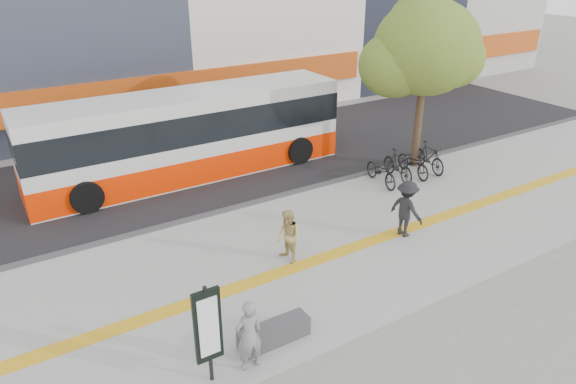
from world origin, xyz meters
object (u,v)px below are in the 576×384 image
street_tree (423,49)px  pedestrian_tan (288,237)px  seated_woman (249,335)px  bench (274,333)px  signboard (208,327)px  bus (189,137)px  pedestrian_dark (406,209)px

street_tree → pedestrian_tan: 9.31m
street_tree → seated_woman: (-10.58, -6.41, -3.63)m
bench → seated_woman: size_ratio=0.99×
bench → street_tree: street_tree is taller
signboard → bus: size_ratio=0.19×
seated_woman → pedestrian_tan: size_ratio=1.07×
bench → pedestrian_dark: pedestrian_dark is taller
seated_woman → pedestrian_dark: bearing=-160.8°
bus → pedestrian_dark: size_ratio=6.75×
bench → street_tree: bearing=31.6°
seated_woman → pedestrian_dark: 6.86m
signboard → pedestrian_dark: size_ratio=1.28×
signboard → pedestrian_dark: (7.23, 2.30, -0.43)m
street_tree → pedestrian_dark: (-4.15, -4.02, -3.57)m
seated_woman → bus: bearing=-107.0°
bus → pedestrian_dark: (3.56, -7.70, -0.57)m
pedestrian_dark → seated_woman: bearing=102.4°
pedestrian_dark → bus: bearing=16.8°
bench → signboard: bearing=-169.2°
signboard → bus: bearing=69.9°
pedestrian_dark → bench: bearing=101.5°
signboard → seated_woman: bearing=-6.0°
signboard → street_tree: street_tree is taller
pedestrian_tan → pedestrian_dark: (3.68, -0.58, 0.11)m
bench → pedestrian_tan: 3.27m
bus → pedestrian_tan: 7.16m
street_tree → pedestrian_dark: 6.80m
street_tree → bus: 9.05m
signboard → bus: bus is taller
bench → seated_woman: 1.06m
pedestrian_tan → bus: bearing=174.0°
street_tree → pedestrian_tan: bearing=-156.2°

